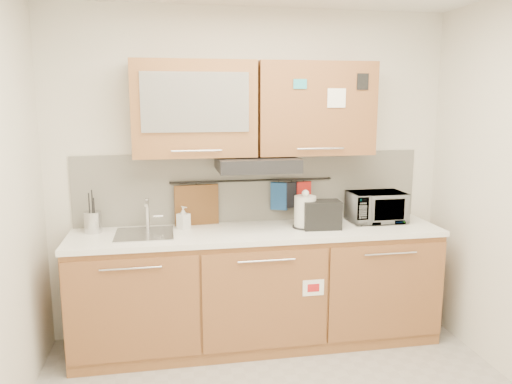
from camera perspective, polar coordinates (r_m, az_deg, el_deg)
name	(u,v)px	position (r m, az deg, el deg)	size (l,w,h in m)	color
wall_back	(251,175)	(4.04, -0.54, 1.98)	(3.20, 3.20, 0.00)	silver
base_cabinet	(258,293)	(3.98, 0.24, -11.52)	(2.80, 0.64, 0.88)	#9C6537
countertop	(258,232)	(3.82, 0.26, -4.64)	(2.82, 0.62, 0.04)	white
backsplash	(252,187)	(4.04, -0.51, 0.56)	(2.80, 0.02, 0.56)	silver
upper_cabinets	(255,109)	(3.82, -0.17, 9.49)	(1.82, 0.37, 0.70)	#9C6537
range_hood	(257,164)	(3.78, 0.10, 3.24)	(0.60, 0.46, 0.10)	black
sink	(145,234)	(3.78, -12.61, -4.69)	(0.42, 0.40, 0.26)	silver
utensil_rail	(252,181)	(3.99, -0.42, 1.31)	(0.02, 0.02, 1.30)	black
utensil_crock	(93,222)	(3.91, -18.14, -3.24)	(0.13, 0.13, 0.32)	#BBBBC0
kettle	(305,212)	(3.88, 5.65, -2.35)	(0.22, 0.22, 0.30)	silver
toaster	(321,214)	(3.86, 7.49, -2.56)	(0.30, 0.19, 0.22)	black
microwave	(376,207)	(4.16, 13.59, -1.68)	(0.44, 0.30, 0.24)	#999999
soap_bottle	(183,218)	(3.87, -8.30, -2.91)	(0.08, 0.08, 0.18)	#999999
cutting_board	(197,212)	(3.97, -6.78, -2.25)	(0.35, 0.03, 0.43)	brown
oven_mitt	(279,196)	(4.05, 2.64, -0.48)	(0.13, 0.03, 0.22)	navy
dark_pouch	(292,195)	(4.07, 4.09, -0.32)	(0.13, 0.04, 0.21)	black
pot_holder	(304,191)	(4.09, 5.49, 0.13)	(0.12, 0.02, 0.15)	red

